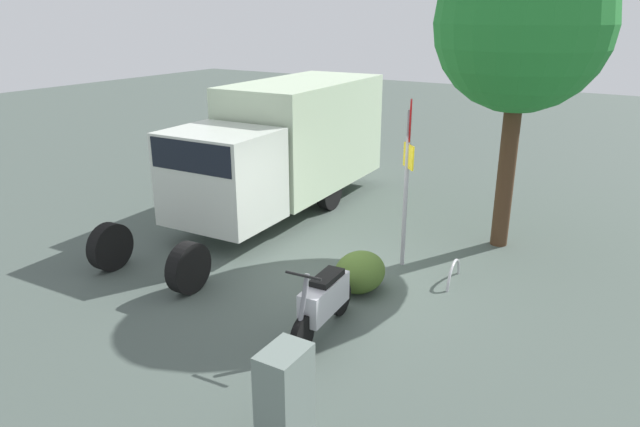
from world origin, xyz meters
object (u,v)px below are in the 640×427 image
box_truck_near (284,143)px  stop_sign (408,158)px  motorcycle (324,300)px  bike_rack_hoop (453,282)px  utility_cabinet (285,401)px  street_tree (523,25)px

box_truck_near → stop_sign: 4.11m
motorcycle → bike_rack_hoop: motorcycle is taller
bike_rack_hoop → utility_cabinet: bearing=-1.7°
stop_sign → street_tree: 3.26m
stop_sign → bike_rack_hoop: stop_sign is taller
bike_rack_hoop → street_tree: bearing=175.2°
stop_sign → box_truck_near: bearing=-111.4°
motorcycle → stop_sign: bearing=175.4°
motorcycle → street_tree: 6.32m
box_truck_near → stop_sign: stop_sign is taller
box_truck_near → bike_rack_hoop: size_ratio=9.74×
motorcycle → street_tree: bearing=160.9°
motorcycle → utility_cabinet: (2.32, 0.94, 0.10)m
stop_sign → street_tree: size_ratio=0.52×
street_tree → bike_rack_hoop: size_ratio=7.06×
box_truck_near → stop_sign: bearing=65.9°
utility_cabinet → bike_rack_hoop: utility_cabinet is taller
utility_cabinet → box_truck_near: bearing=-144.7°
box_truck_near → street_tree: street_tree is taller
stop_sign → utility_cabinet: bearing=10.2°
motorcycle → utility_cabinet: size_ratio=1.45×
stop_sign → utility_cabinet: (5.20, 0.94, -1.47)m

